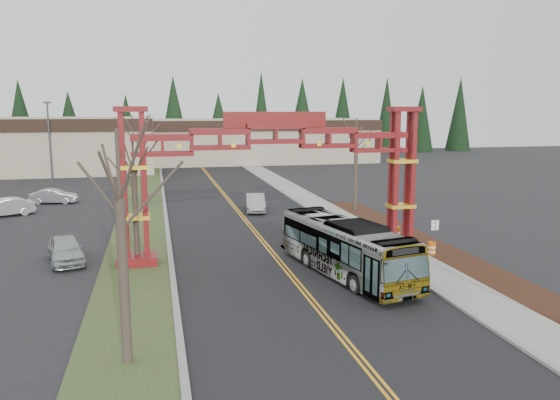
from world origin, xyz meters
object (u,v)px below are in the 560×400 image
object	(u,v)px
bare_tree_median_near	(120,200)
bare_tree_median_mid	(134,171)
parked_car_near_a	(66,249)
barrel_mid	(396,235)
bare_tree_right_far	(356,144)
bare_tree_median_far	(141,139)
street_sign	(435,231)
silver_sedan	(255,203)
transit_bus	(345,248)
parked_car_near_b	(5,207)
retail_building_east	(255,140)
parked_car_far_a	(54,196)
gateway_arch	(275,157)
barrel_south	(432,249)
light_pole_far	(49,135)
barrel_north	(393,229)

from	to	relation	value
bare_tree_median_near	bare_tree_median_mid	xyz separation A→B (m)	(0.00, 12.54, -0.40)
parked_car_near_a	barrel_mid	distance (m)	20.54
bare_tree_right_far	bare_tree_median_far	bearing A→B (deg)	160.76
street_sign	bare_tree_median_mid	bearing A→B (deg)	172.72
silver_sedan	barrel_mid	bearing A→B (deg)	-53.95
transit_bus	parked_car_near_b	bearing A→B (deg)	123.77
parked_car_near_a	parked_car_near_b	xyz separation A→B (m)	(-7.04, 15.68, -0.03)
bare_tree_right_far	bare_tree_median_mid	bearing A→B (deg)	-144.07
retail_building_east	bare_tree_right_far	world-z (taller)	bare_tree_right_far
retail_building_east	bare_tree_right_far	xyz separation A→B (m)	(0.00, -48.76, 2.29)
transit_bus	parked_car_near_a	distance (m)	15.97
silver_sedan	bare_tree_median_near	bearing A→B (deg)	-101.19
parked_car_far_a	bare_tree_median_near	bearing A→B (deg)	-160.12
gateway_arch	barrel_south	xyz separation A→B (m)	(9.17, -1.97, -5.54)
parked_car_near_a	street_sign	world-z (taller)	street_sign
parked_car_near_a	transit_bus	bearing A→B (deg)	-34.79
retail_building_east	bare_tree_median_far	bearing A→B (deg)	-112.97
light_pole_far	street_sign	size ratio (longest dim) A/B	4.32
transit_bus	barrel_mid	size ratio (longest dim) A/B	9.81
parked_car_near_a	bare_tree_median_near	xyz separation A→B (m)	(4.03, -13.91, 5.02)
barrel_mid	barrel_north	distance (m)	2.37
transit_bus	bare_tree_median_near	size ratio (longest dim) A/B	1.32
parked_car_far_a	bare_tree_right_far	xyz separation A→B (m)	(26.21, -9.70, 5.11)
bare_tree_median_near	light_pole_far	distance (m)	54.17
bare_tree_median_mid	barrel_north	size ratio (longest dim) A/B	8.37
retail_building_east	bare_tree_right_far	distance (m)	48.81
retail_building_east	parked_car_near_a	distance (m)	64.38
parked_car_near_b	bare_tree_median_mid	bearing A→B (deg)	8.02
retail_building_east	parked_car_far_a	bearing A→B (deg)	-123.87
transit_bus	bare_tree_median_near	xyz separation A→B (m)	(-10.82, -8.08, 4.29)
retail_building_east	bare_tree_median_mid	distance (m)	64.40
parked_car_near_b	barrel_north	bearing A→B (deg)	39.89
bare_tree_right_far	barrel_south	bearing A→B (deg)	-93.12
parked_car_far_a	silver_sedan	bearing A→B (deg)	-107.70
barrel_south	barrel_north	world-z (taller)	barrel_south
transit_bus	light_pole_far	bearing A→B (deg)	104.54
gateway_arch	retail_building_east	bearing A→B (deg)	80.83
transit_bus	bare_tree_median_near	bearing A→B (deg)	-154.98
parked_car_near_a	barrel_south	size ratio (longest dim) A/B	5.07
transit_bus	parked_car_far_a	world-z (taller)	transit_bus
silver_sedan	barrel_north	size ratio (longest dim) A/B	5.09
parked_car_near_a	bare_tree_median_far	distance (m)	19.15
parked_car_near_a	street_sign	distance (m)	21.62
retail_building_east	parked_car_near_a	bearing A→B (deg)	-110.03
bare_tree_median_near	barrel_south	bearing A→B (deg)	31.23
gateway_arch	parked_car_near_b	bearing A→B (deg)	137.94
bare_tree_median_near	gateway_arch	bearing A→B (deg)	57.14
gateway_arch	parked_car_near_b	xyz separation A→B (m)	(-19.07, 17.20, -5.24)
bare_tree_median_far	transit_bus	bearing A→B (deg)	-65.53
parked_car_near_a	light_pole_far	size ratio (longest dim) A/B	0.47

